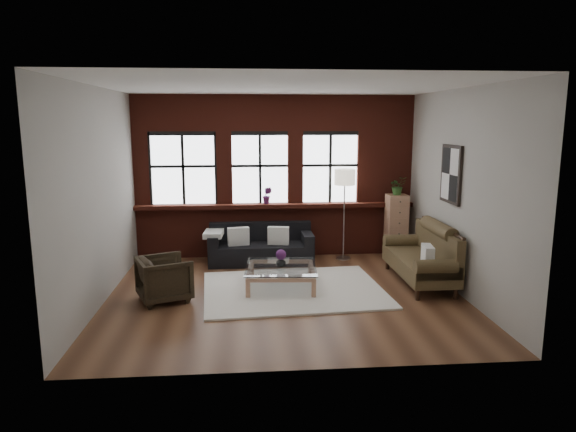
{
  "coord_description": "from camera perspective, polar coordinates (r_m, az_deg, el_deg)",
  "views": [
    {
      "loc": [
        -0.6,
        -7.7,
        2.7
      ],
      "look_at": [
        0.1,
        0.6,
        1.15
      ],
      "focal_mm": 32.0,
      "sensor_mm": 36.0,
      "label": 1
    }
  ],
  "objects": [
    {
      "name": "wall_front",
      "position": [
        5.35,
        1.73,
        -1.33
      ],
      "size": [
        5.5,
        0.0,
        5.5
      ],
      "primitive_type": "plane",
      "rotation": [
        -1.57,
        0.0,
        0.0
      ],
      "color": "#A6A49B",
      "rests_on": "ground"
    },
    {
      "name": "armchair",
      "position": [
        8.06,
        -13.57,
        -6.79
      ],
      "size": [
        0.97,
        0.96,
        0.68
      ],
      "primitive_type": "imported",
      "rotation": [
        0.0,
        0.0,
        1.96
      ],
      "color": "black",
      "rests_on": "floor"
    },
    {
      "name": "window_left",
      "position": [
        10.27,
        -11.56,
        5.02
      ],
      "size": [
        1.38,
        0.1,
        1.5
      ],
      "primitive_type": null,
      "color": "black",
      "rests_on": "brick_backwall"
    },
    {
      "name": "flowers",
      "position": [
        8.32,
        -0.79,
        -4.32
      ],
      "size": [
        0.17,
        0.17,
        0.17
      ],
      "primitive_type": "sphere",
      "color": "#592160",
      "rests_on": "vase"
    },
    {
      "name": "floor_lamp",
      "position": [
        10.07,
        6.25,
        0.55
      ],
      "size": [
        0.4,
        0.4,
        1.93
      ],
      "primitive_type": null,
      "color": "#A5A5A8",
      "rests_on": "floor"
    },
    {
      "name": "ceiling",
      "position": [
        7.74,
        -0.38,
        14.24
      ],
      "size": [
        5.5,
        5.5,
        0.0
      ],
      "primitive_type": "plane",
      "rotation": [
        3.14,
        0.0,
        0.0
      ],
      "color": "white",
      "rests_on": "ground"
    },
    {
      "name": "wall_left",
      "position": [
        8.07,
        -20.23,
        2.05
      ],
      "size": [
        0.0,
        5.0,
        5.0
      ],
      "primitive_type": "plane",
      "rotation": [
        1.57,
        0.0,
        1.57
      ],
      "color": "#A6A49B",
      "rests_on": "ground"
    },
    {
      "name": "window_mid",
      "position": [
        10.2,
        -3.13,
        5.18
      ],
      "size": [
        1.38,
        0.1,
        1.5
      ],
      "primitive_type": null,
      "color": "black",
      "rests_on": "brick_backwall"
    },
    {
      "name": "pillow_a",
      "position": [
        9.74,
        -5.53,
        -2.27
      ],
      "size": [
        0.42,
        0.21,
        0.34
      ],
      "primitive_type": "cube",
      "rotation": [
        0.0,
        0.0,
        0.19
      ],
      "color": "silver",
      "rests_on": "dark_sofa"
    },
    {
      "name": "vase",
      "position": [
        8.35,
        -0.79,
        -5.09
      ],
      "size": [
        0.21,
        0.21,
        0.16
      ],
      "primitive_type": "imported",
      "rotation": [
        0.0,
        0.0,
        -0.43
      ],
      "color": "#B2B2B2",
      "rests_on": "coffee_table"
    },
    {
      "name": "vintage_settee",
      "position": [
        8.89,
        14.41,
        -4.01
      ],
      "size": [
        0.86,
        1.94,
        1.03
      ],
      "primitive_type": null,
      "color": "#4C3D23",
      "rests_on": "floor"
    },
    {
      "name": "dark_sofa",
      "position": [
        9.89,
        -3.03,
        -3.17
      ],
      "size": [
        1.99,
        0.8,
        0.72
      ],
      "primitive_type": null,
      "color": "black",
      "rests_on": "floor"
    },
    {
      "name": "sill_plant",
      "position": [
        10.14,
        -2.33,
        2.31
      ],
      "size": [
        0.23,
        0.2,
        0.34
      ],
      "primitive_type": "imported",
      "rotation": [
        0.0,
        0.0,
        -0.34
      ],
      "color": "#592160",
      "rests_on": "sill_ledge"
    },
    {
      "name": "potted_plant_top",
      "position": [
        10.28,
        12.09,
        3.31
      ],
      "size": [
        0.37,
        0.34,
        0.36
      ],
      "primitive_type": "imported",
      "rotation": [
        0.0,
        0.0,
        0.19
      ],
      "color": "#2D5923",
      "rests_on": "drawer_chest"
    },
    {
      "name": "floor",
      "position": [
        8.18,
        -0.35,
        -8.73
      ],
      "size": [
        5.5,
        5.5,
        0.0
      ],
      "primitive_type": "plane",
      "color": "#53311E",
      "rests_on": "ground"
    },
    {
      "name": "wall_poster",
      "position": [
        8.71,
        17.68,
        4.44
      ],
      "size": [
        0.05,
        0.74,
        0.94
      ],
      "primitive_type": null,
      "color": "black",
      "rests_on": "wall_right"
    },
    {
      "name": "pillow_b",
      "position": [
        9.76,
        -1.08,
        -2.2
      ],
      "size": [
        0.42,
        0.21,
        0.34
      ],
      "primitive_type": "cube",
      "rotation": [
        0.0,
        0.0,
        -0.19
      ],
      "color": "silver",
      "rests_on": "dark_sofa"
    },
    {
      "name": "brick_backwall",
      "position": [
        10.22,
        -1.43,
        4.36
      ],
      "size": [
        5.5,
        0.12,
        3.2
      ],
      "primitive_type": null,
      "color": "#5D2015",
      "rests_on": "floor"
    },
    {
      "name": "sill_ledge",
      "position": [
        10.21,
        -1.39,
        1.17
      ],
      "size": [
        5.5,
        0.3,
        0.08
      ],
      "primitive_type": "cube",
      "color": "#5D2015",
      "rests_on": "brick_backwall"
    },
    {
      "name": "coffee_table",
      "position": [
        8.43,
        -0.78,
        -6.86
      ],
      "size": [
        1.21,
        1.21,
        0.38
      ],
      "primitive_type": null,
      "rotation": [
        0.0,
        0.0,
        -0.07
      ],
      "color": "tan",
      "rests_on": "shag_rug"
    },
    {
      "name": "drawer_chest",
      "position": [
        10.41,
        11.92,
        -1.14
      ],
      "size": [
        0.39,
        0.39,
        1.27
      ],
      "primitive_type": "cube",
      "color": "tan",
      "rests_on": "floor"
    },
    {
      "name": "shag_rug",
      "position": [
        8.37,
        0.59,
        -8.16
      ],
      "size": [
        3.0,
        2.43,
        0.03
      ],
      "primitive_type": "cube",
      "rotation": [
        0.0,
        0.0,
        0.07
      ],
      "color": "white",
      "rests_on": "floor"
    },
    {
      "name": "pillow_settee",
      "position": [
        8.3,
        15.25,
        -4.34
      ],
      "size": [
        0.2,
        0.4,
        0.34
      ],
      "primitive_type": "cube",
      "rotation": [
        0.0,
        0.0,
        -0.15
      ],
      "color": "silver",
      "rests_on": "vintage_settee"
    },
    {
      "name": "wall_back",
      "position": [
        10.28,
        -1.45,
        4.39
      ],
      "size": [
        5.5,
        0.0,
        5.5
      ],
      "primitive_type": "plane",
      "rotation": [
        1.57,
        0.0,
        0.0
      ],
      "color": "#A6A49B",
      "rests_on": "ground"
    },
    {
      "name": "wall_right",
      "position": [
        8.47,
        18.54,
        2.53
      ],
      "size": [
        0.0,
        5.0,
        5.0
      ],
      "primitive_type": "plane",
      "rotation": [
        1.57,
        0.0,
        -1.57
      ],
      "color": "#A6A49B",
      "rests_on": "ground"
    },
    {
      "name": "window_right",
      "position": [
        10.34,
        4.69,
        5.23
      ],
      "size": [
        1.38,
        0.1,
        1.5
      ],
      "primitive_type": null,
      "color": "black",
      "rests_on": "brick_backwall"
    }
  ]
}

